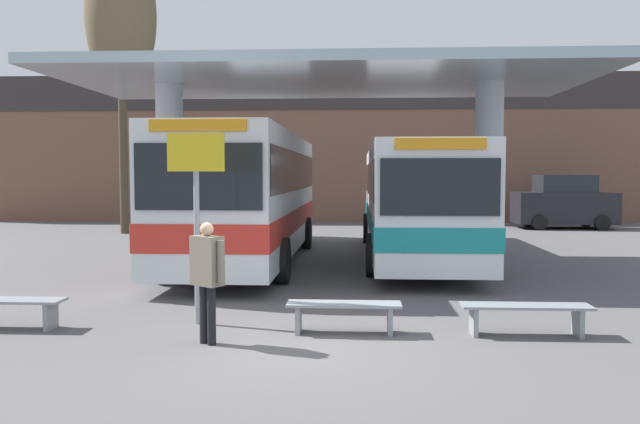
{
  "coord_description": "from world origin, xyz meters",
  "views": [
    {
      "loc": [
        0.68,
        -8.4,
        2.38
      ],
      "look_at": [
        0.0,
        4.34,
        1.6
      ],
      "focal_mm": 35.0,
      "sensor_mm": 36.0,
      "label": 1
    }
  ],
  "objects_px": {
    "transit_bus_left_bay": "(250,192)",
    "waiting_bench_mid_platform": "(4,306)",
    "poplar_tree_behind_left": "(121,17)",
    "parked_car_street": "(564,203)",
    "waiting_bench_far_platform": "(344,311)",
    "waiting_bench_near_pillar": "(526,312)",
    "transit_bus_center_bay": "(412,196)",
    "pedestrian_waiting": "(207,270)",
    "info_sign_platform": "(196,189)"
  },
  "relations": [
    {
      "from": "waiting_bench_mid_platform",
      "to": "transit_bus_center_bay",
      "type": "bearing_deg",
      "value": 51.58
    },
    {
      "from": "transit_bus_center_bay",
      "to": "info_sign_platform",
      "type": "height_order",
      "value": "transit_bus_center_bay"
    },
    {
      "from": "transit_bus_left_bay",
      "to": "poplar_tree_behind_left",
      "type": "xyz_separation_m",
      "value": [
        -6.34,
        7.71,
        6.63
      ]
    },
    {
      "from": "waiting_bench_far_platform",
      "to": "waiting_bench_mid_platform",
      "type": "bearing_deg",
      "value": 180.0
    },
    {
      "from": "transit_bus_left_bay",
      "to": "parked_car_street",
      "type": "distance_m",
      "value": 16.25
    },
    {
      "from": "info_sign_platform",
      "to": "parked_car_street",
      "type": "relative_size",
      "value": 0.72
    },
    {
      "from": "waiting_bench_near_pillar",
      "to": "transit_bus_left_bay",
      "type": "bearing_deg",
      "value": 125.47
    },
    {
      "from": "waiting_bench_near_pillar",
      "to": "pedestrian_waiting",
      "type": "xyz_separation_m",
      "value": [
        -4.57,
        -0.69,
        0.7
      ]
    },
    {
      "from": "waiting_bench_far_platform",
      "to": "parked_car_street",
      "type": "bearing_deg",
      "value": 63.2
    },
    {
      "from": "transit_bus_left_bay",
      "to": "waiting_bench_near_pillar",
      "type": "relative_size",
      "value": 5.74
    },
    {
      "from": "waiting_bench_near_pillar",
      "to": "info_sign_platform",
      "type": "relative_size",
      "value": 0.63
    },
    {
      "from": "waiting_bench_mid_platform",
      "to": "parked_car_street",
      "type": "distance_m",
      "value": 23.5
    },
    {
      "from": "poplar_tree_behind_left",
      "to": "waiting_bench_mid_platform",
      "type": "bearing_deg",
      "value": -76.1
    },
    {
      "from": "transit_bus_left_bay",
      "to": "poplar_tree_behind_left",
      "type": "relative_size",
      "value": 0.93
    },
    {
      "from": "transit_bus_center_bay",
      "to": "pedestrian_waiting",
      "type": "relative_size",
      "value": 7.11
    },
    {
      "from": "transit_bus_center_bay",
      "to": "waiting_bench_near_pillar",
      "type": "xyz_separation_m",
      "value": [
        0.83,
        -8.93,
        -1.39
      ]
    },
    {
      "from": "transit_bus_left_bay",
      "to": "waiting_bench_mid_platform",
      "type": "xyz_separation_m",
      "value": [
        -2.58,
        -7.49,
        -1.55
      ]
    },
    {
      "from": "transit_bus_left_bay",
      "to": "waiting_bench_far_platform",
      "type": "bearing_deg",
      "value": 110.05
    },
    {
      "from": "waiting_bench_near_pillar",
      "to": "info_sign_platform",
      "type": "height_order",
      "value": "info_sign_platform"
    },
    {
      "from": "waiting_bench_mid_platform",
      "to": "info_sign_platform",
      "type": "xyz_separation_m",
      "value": [
        2.91,
        0.46,
        1.8
      ]
    },
    {
      "from": "transit_bus_center_bay",
      "to": "waiting_bench_near_pillar",
      "type": "bearing_deg",
      "value": 95.77
    },
    {
      "from": "waiting_bench_near_pillar",
      "to": "waiting_bench_mid_platform",
      "type": "xyz_separation_m",
      "value": [
        -7.91,
        0.0,
        -0.0
      ]
    },
    {
      "from": "info_sign_platform",
      "to": "parked_car_street",
      "type": "height_order",
      "value": "info_sign_platform"
    },
    {
      "from": "transit_bus_left_bay",
      "to": "poplar_tree_behind_left",
      "type": "bearing_deg",
      "value": -50.08
    },
    {
      "from": "info_sign_platform",
      "to": "pedestrian_waiting",
      "type": "height_order",
      "value": "info_sign_platform"
    },
    {
      "from": "waiting_bench_far_platform",
      "to": "poplar_tree_behind_left",
      "type": "distance_m",
      "value": 19.47
    },
    {
      "from": "waiting_bench_mid_platform",
      "to": "poplar_tree_behind_left",
      "type": "bearing_deg",
      "value": 103.9
    },
    {
      "from": "transit_bus_center_bay",
      "to": "parked_car_street",
      "type": "height_order",
      "value": "transit_bus_center_bay"
    },
    {
      "from": "transit_bus_center_bay",
      "to": "info_sign_platform",
      "type": "relative_size",
      "value": 4.03
    },
    {
      "from": "info_sign_platform",
      "to": "waiting_bench_far_platform",
      "type": "bearing_deg",
      "value": -11.27
    },
    {
      "from": "pedestrian_waiting",
      "to": "poplar_tree_behind_left",
      "type": "distance_m",
      "value": 18.94
    },
    {
      "from": "transit_bus_center_bay",
      "to": "transit_bus_left_bay",
      "type": "bearing_deg",
      "value": 18.19
    },
    {
      "from": "transit_bus_left_bay",
      "to": "waiting_bench_far_platform",
      "type": "height_order",
      "value": "transit_bus_left_bay"
    },
    {
      "from": "waiting_bench_far_platform",
      "to": "pedestrian_waiting",
      "type": "relative_size",
      "value": 1.0
    },
    {
      "from": "transit_bus_left_bay",
      "to": "parked_car_street",
      "type": "height_order",
      "value": "transit_bus_left_bay"
    },
    {
      "from": "transit_bus_center_bay",
      "to": "poplar_tree_behind_left",
      "type": "height_order",
      "value": "poplar_tree_behind_left"
    },
    {
      "from": "transit_bus_center_bay",
      "to": "waiting_bench_mid_platform",
      "type": "bearing_deg",
      "value": 52.05
    },
    {
      "from": "waiting_bench_near_pillar",
      "to": "poplar_tree_behind_left",
      "type": "height_order",
      "value": "poplar_tree_behind_left"
    },
    {
      "from": "transit_bus_center_bay",
      "to": "pedestrian_waiting",
      "type": "bearing_deg",
      "value": 69.21
    },
    {
      "from": "poplar_tree_behind_left",
      "to": "waiting_bench_far_platform",
      "type": "bearing_deg",
      "value": -59.37
    },
    {
      "from": "waiting_bench_far_platform",
      "to": "pedestrian_waiting",
      "type": "bearing_deg",
      "value": -160.0
    },
    {
      "from": "waiting_bench_far_platform",
      "to": "info_sign_platform",
      "type": "bearing_deg",
      "value": 168.73
    },
    {
      "from": "pedestrian_waiting",
      "to": "parked_car_street",
      "type": "distance_m",
      "value": 22.17
    },
    {
      "from": "transit_bus_left_bay",
      "to": "waiting_bench_mid_platform",
      "type": "relative_size",
      "value": 5.86
    },
    {
      "from": "transit_bus_left_bay",
      "to": "waiting_bench_far_platform",
      "type": "distance_m",
      "value": 8.1
    },
    {
      "from": "parked_car_street",
      "to": "waiting_bench_far_platform",
      "type": "bearing_deg",
      "value": -117.13
    },
    {
      "from": "waiting_bench_near_pillar",
      "to": "transit_bus_center_bay",
      "type": "bearing_deg",
      "value": 95.31
    },
    {
      "from": "waiting_bench_mid_platform",
      "to": "waiting_bench_far_platform",
      "type": "relative_size",
      "value": 1.09
    },
    {
      "from": "transit_bus_center_bay",
      "to": "parked_car_street",
      "type": "bearing_deg",
      "value": -127.7
    },
    {
      "from": "parked_car_street",
      "to": "poplar_tree_behind_left",
      "type": "bearing_deg",
      "value": -170.29
    }
  ]
}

